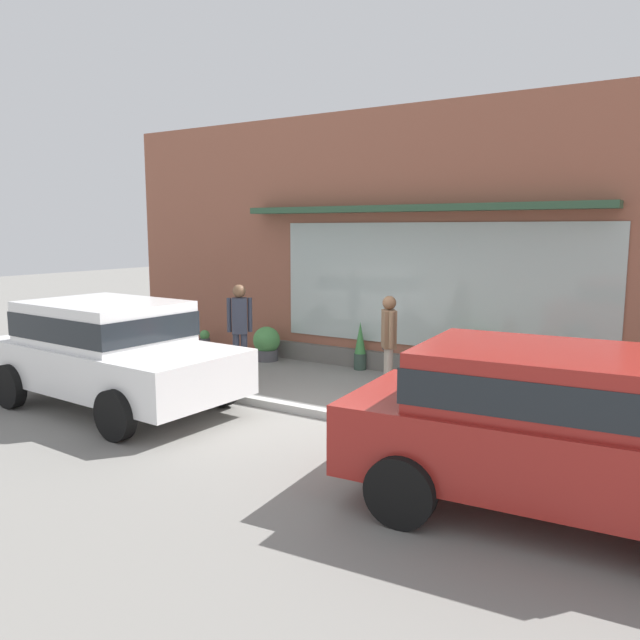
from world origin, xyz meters
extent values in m
plane|color=gray|center=(0.00, 0.00, 0.00)|extent=(60.00, 60.00, 0.00)
cube|color=#B2B2AD|center=(0.00, -0.20, 0.06)|extent=(14.00, 0.24, 0.12)
cube|color=#935642|center=(0.00, 3.20, 2.48)|extent=(14.00, 0.36, 4.96)
cube|color=#ADBCB7|center=(0.42, 3.00, 1.69)|extent=(6.32, 0.03, 2.29)
cube|color=#2D5138|center=(0.00, 2.85, 3.09)|extent=(6.92, 0.56, 0.12)
cube|color=#605E59|center=(0.00, 2.98, 0.18)|extent=(6.72, 0.20, 0.36)
cylinder|color=red|center=(1.20, 0.65, 0.03)|extent=(0.34, 0.34, 0.06)
cylinder|color=red|center=(1.20, 0.65, 0.38)|extent=(0.23, 0.23, 0.65)
sphere|color=red|center=(1.20, 0.65, 0.78)|extent=(0.25, 0.25, 0.25)
cylinder|color=red|center=(1.04, 0.65, 0.42)|extent=(0.10, 0.09, 0.09)
cylinder|color=red|center=(1.35, 0.65, 0.42)|extent=(0.10, 0.09, 0.09)
cylinder|color=red|center=(1.20, 0.49, 0.42)|extent=(0.09, 0.10, 0.09)
cylinder|color=#9E9384|center=(0.33, 1.32, 0.41)|extent=(0.12, 0.12, 0.82)
cylinder|color=#9E9384|center=(0.42, 1.20, 0.41)|extent=(0.12, 0.12, 0.82)
cube|color=brown|center=(0.37, 1.26, 1.13)|extent=(0.33, 0.34, 0.62)
sphere|color=brown|center=(0.37, 1.26, 1.55)|extent=(0.22, 0.22, 0.22)
cylinder|color=brown|center=(0.26, 1.41, 1.14)|extent=(0.08, 0.08, 0.58)
cylinder|color=brown|center=(0.49, 1.11, 1.14)|extent=(0.08, 0.08, 0.58)
cube|color=black|center=(0.22, 1.50, 0.87)|extent=(0.23, 0.25, 0.28)
cylinder|color=#333847|center=(-2.45, 0.84, 0.43)|extent=(0.12, 0.12, 0.86)
cylinder|color=#333847|center=(-2.34, 0.92, 0.43)|extent=(0.12, 0.12, 0.86)
cube|color=#333847|center=(-2.39, 0.88, 1.18)|extent=(0.34, 0.32, 0.64)
sphere|color=brown|center=(-2.39, 0.88, 1.63)|extent=(0.23, 0.23, 0.23)
cylinder|color=#333847|center=(-2.54, 0.77, 1.20)|extent=(0.08, 0.08, 0.61)
cylinder|color=#333847|center=(-2.25, 0.99, 1.20)|extent=(0.08, 0.08, 0.61)
cube|color=maroon|center=(3.61, -1.71, 0.69)|extent=(4.17, 2.04, 0.71)
cube|color=maroon|center=(3.41, -1.72, 1.31)|extent=(2.34, 1.77, 0.61)
cube|color=#1E2328|center=(3.41, -1.72, 1.31)|extent=(2.38, 1.79, 0.33)
cylinder|color=black|center=(2.29, -0.90, 0.34)|extent=(0.68, 0.23, 0.67)
cylinder|color=black|center=(2.42, -2.69, 0.34)|extent=(0.68, 0.23, 0.67)
cube|color=white|center=(-2.93, -1.47, 0.67)|extent=(4.25, 2.11, 0.66)
cube|color=white|center=(-3.14, -1.46, 1.29)|extent=(2.38, 1.86, 0.67)
cube|color=#1E2328|center=(-3.14, -1.46, 1.29)|extent=(2.42, 1.88, 0.37)
cylinder|color=black|center=(-1.59, -0.58, 0.34)|extent=(0.69, 0.22, 0.68)
cylinder|color=black|center=(-1.70, -2.50, 0.34)|extent=(0.69, 0.22, 0.68)
cylinder|color=black|center=(-4.16, -0.44, 0.34)|extent=(0.69, 0.22, 0.68)
cylinder|color=black|center=(-4.27, -2.36, 0.34)|extent=(0.69, 0.22, 0.68)
cylinder|color=#9E6042|center=(2.34, 2.50, 0.19)|extent=(0.48, 0.48, 0.39)
cone|color=olive|center=(2.34, 2.50, 0.65)|extent=(0.43, 0.43, 0.53)
cylinder|color=#33473D|center=(-0.98, 2.81, 0.16)|extent=(0.24, 0.24, 0.32)
cone|color=#3D8442|center=(-0.98, 2.81, 0.63)|extent=(0.22, 0.22, 0.62)
cylinder|color=#9E6042|center=(0.42, 2.40, 0.14)|extent=(0.30, 0.30, 0.27)
sphere|color=#3D8442|center=(0.42, 2.40, 0.37)|extent=(0.29, 0.29, 0.29)
sphere|color=#B266B7|center=(0.46, 2.45, 0.43)|extent=(0.07, 0.07, 0.07)
sphere|color=orange|center=(0.39, 2.31, 0.46)|extent=(0.08, 0.08, 0.08)
sphere|color=#B266B7|center=(0.51, 2.36, 0.43)|extent=(0.06, 0.06, 0.06)
cylinder|color=#33473D|center=(1.26, 2.71, 0.17)|extent=(0.43, 0.43, 0.34)
sphere|color=#3D8442|center=(1.26, 2.71, 0.62)|extent=(0.65, 0.65, 0.65)
cylinder|color=#33473D|center=(3.30, 2.83, 0.14)|extent=(0.27, 0.27, 0.29)
cone|color=#23562D|center=(3.30, 2.83, 0.55)|extent=(0.25, 0.25, 0.52)
cylinder|color=#4C4C51|center=(-4.86, 2.63, 0.14)|extent=(0.24, 0.24, 0.28)
sphere|color=#4C934C|center=(-4.86, 2.63, 0.36)|extent=(0.22, 0.22, 0.22)
sphere|color=#E5C64C|center=(-4.93, 2.60, 0.39)|extent=(0.06, 0.06, 0.06)
cylinder|color=#4C4C51|center=(-3.03, 2.51, 0.12)|extent=(0.47, 0.47, 0.23)
sphere|color=#4C934C|center=(-3.03, 2.51, 0.43)|extent=(0.57, 0.57, 0.57)
sphere|color=white|center=(-2.97, 2.59, 0.52)|extent=(0.14, 0.14, 0.14)
sphere|color=#DB4C7A|center=(-2.92, 2.41, 0.51)|extent=(0.15, 0.15, 0.15)
camera|label=1|loc=(4.66, -7.64, 2.72)|focal=34.82mm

